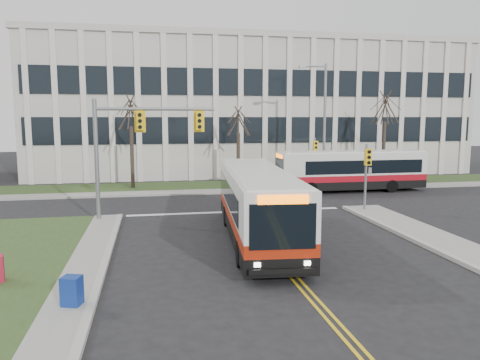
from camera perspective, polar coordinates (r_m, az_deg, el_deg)
The scene contains 16 objects.
ground at distance 18.57m, azimuth 3.95°, elevation -8.89°, with size 120.00×120.00×0.00m, color black.
sidewalk_west at distance 13.52m, azimuth -21.12°, elevation -15.58°, with size 1.20×26.00×0.14m, color #9E9B93.
sidewalk_cross at distance 34.19m, azimuth 5.66°, elevation -1.15°, with size 44.00×1.60×0.14m, color #9E9B93.
building_lawn at distance 36.86m, azimuth 4.44°, elevation -0.51°, with size 44.00×5.00×0.12m, color #2E481F.
office_building at distance 48.18m, azimuth 0.77°, elevation 8.51°, with size 40.00×16.00×12.00m, color beige.
mast_arm_signal at distance 24.43m, azimuth -13.25°, elevation 5.05°, with size 6.11×0.38×6.20m.
signal_pole_near at distance 26.96m, azimuth 15.20°, elevation 1.47°, with size 0.34×0.39×3.80m.
signal_pole_far at distance 34.78m, azimuth 9.11°, elevation 2.98°, with size 0.34×0.39×3.80m.
streetlight at distance 35.70m, azimuth 10.03°, elevation 7.40°, with size 2.15×0.25×9.20m.
directory_sign at distance 35.66m, azimuth 0.79°, elevation 1.04°, with size 1.50×0.12×2.00m.
tree_left at distance 35.25m, azimuth -13.17°, elevation 7.84°, with size 1.80×1.80×7.70m.
tree_mid at distance 36.02m, azimuth -0.21°, elevation 7.03°, with size 1.80×1.80×6.82m.
tree_right at distance 39.80m, azimuth 17.28°, elevation 8.22°, with size 1.80×1.80×8.25m.
bus_main at distance 20.12m, azimuth 2.13°, elevation -3.19°, with size 2.44×11.24×3.00m, color silver, non-canonical shape.
bus_cross at distance 34.42m, azimuth 13.35°, elevation 1.00°, with size 2.30×10.62×2.83m, color silver, non-canonical shape.
newspaper_box_blue at distance 14.04m, azimuth -19.80°, elevation -12.85°, with size 0.50×0.45×0.95m, color navy.
Camera 1 is at (-4.52, -17.22, 5.29)m, focal length 35.00 mm.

